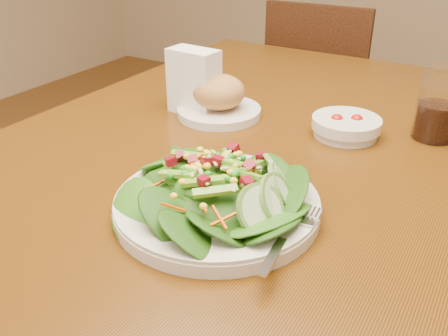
% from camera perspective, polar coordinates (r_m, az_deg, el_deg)
% --- Properties ---
extents(dining_table, '(0.90, 1.40, 0.75)m').
position_cam_1_polar(dining_table, '(0.99, 2.09, -2.44)').
color(dining_table, '#5D310B').
rests_on(dining_table, ground_plane).
extents(chair_far, '(0.41, 0.41, 0.85)m').
position_cam_1_polar(chair_far, '(2.01, 10.90, 6.98)').
color(chair_far, '#482210').
rests_on(chair_far, ground_plane).
extents(salad_plate, '(0.30, 0.30, 0.09)m').
position_cam_1_polar(salad_plate, '(0.71, -0.12, -3.14)').
color(salad_plate, silver).
rests_on(salad_plate, dining_table).
extents(bread_plate, '(0.18, 0.18, 0.09)m').
position_cam_1_polar(bread_plate, '(1.06, -0.58, 7.84)').
color(bread_plate, silver).
rests_on(bread_plate, dining_table).
extents(tomato_bowl, '(0.13, 0.13, 0.04)m').
position_cam_1_polar(tomato_bowl, '(0.99, 13.77, 4.64)').
color(tomato_bowl, silver).
rests_on(tomato_bowl, dining_table).
extents(drinking_glass, '(0.08, 0.08, 0.14)m').
position_cam_1_polar(drinking_glass, '(1.02, 23.24, 6.20)').
color(drinking_glass, silver).
rests_on(drinking_glass, dining_table).
extents(napkin_holder, '(0.11, 0.07, 0.14)m').
position_cam_1_polar(napkin_holder, '(1.07, -3.45, 10.02)').
color(napkin_holder, white).
rests_on(napkin_holder, dining_table).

